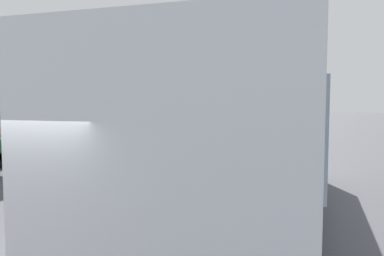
% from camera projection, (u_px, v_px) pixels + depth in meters
% --- Properties ---
extents(ground, '(120.00, 120.00, 0.00)m').
position_uv_depth(ground, '(266.00, 143.00, 23.28)').
color(ground, '#4C4C51').
extents(lane_divider_stripe, '(0.16, 50.00, 0.01)m').
position_uv_depth(lane_divider_stripe, '(253.00, 154.00, 18.54)').
color(lane_divider_stripe, '#D8CC4C').
rests_on(lane_divider_stripe, ground).
extents(coach_bus_main, '(2.60, 11.04, 3.69)m').
position_uv_depth(coach_bus_main, '(255.00, 144.00, 7.99)').
color(coach_bus_main, silver).
rests_on(coach_bus_main, ground).
extents(minibus_opposing_lane, '(2.04, 6.13, 2.44)m').
position_uv_depth(minibus_opposing_lane, '(232.00, 117.00, 26.16)').
color(minibus_opposing_lane, '#BFB799').
rests_on(minibus_opposing_lane, ground).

